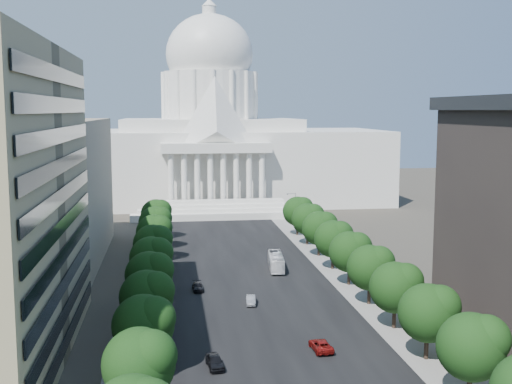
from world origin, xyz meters
name	(u,v)px	position (x,y,z in m)	size (l,w,h in m)	color
road_asphalt	(241,265)	(0.00, 90.00, 0.00)	(30.00, 260.00, 0.01)	black
sidewalk_left	(149,268)	(-19.00, 90.00, 0.00)	(8.00, 260.00, 0.02)	gray
sidewalk_right	(330,262)	(19.00, 90.00, 0.00)	(8.00, 260.00, 0.02)	gray
capitol	(210,145)	(0.00, 184.89, 20.01)	(120.00, 56.00, 73.00)	white
office_block_left_far	(10,191)	(-48.00, 100.00, 15.00)	(38.00, 52.00, 30.00)	gray
tree_l_b	(142,362)	(-17.66, 23.81, 6.45)	(7.79, 7.60, 9.97)	#33261C
tree_l_c	(146,324)	(-17.66, 35.81, 6.45)	(7.79, 7.60, 9.97)	#33261C
tree_l_d	(149,295)	(-17.66, 47.81, 6.45)	(7.79, 7.60, 9.97)	#33261C
tree_l_e	(151,274)	(-17.66, 59.81, 6.45)	(7.79, 7.60, 9.97)	#33261C
tree_l_f	(153,257)	(-17.66, 71.81, 6.45)	(7.79, 7.60, 9.97)	#33261C
tree_l_g	(154,243)	(-17.66, 83.81, 6.45)	(7.79, 7.60, 9.97)	#33261C
tree_l_h	(155,231)	(-17.66, 95.81, 6.45)	(7.79, 7.60, 9.97)	#33261C
tree_l_i	(156,222)	(-17.66, 107.81, 6.45)	(7.79, 7.60, 9.97)	#33261C
tree_l_j	(157,213)	(-17.66, 119.81, 6.45)	(7.79, 7.60, 9.97)	#33261C
tree_r_b	(475,345)	(18.34, 23.81, 6.45)	(7.79, 7.60, 9.97)	#33261C
tree_r_c	(431,311)	(18.34, 35.81, 6.45)	(7.79, 7.60, 9.97)	#33261C
tree_r_d	(398,286)	(18.34, 47.81, 6.45)	(7.79, 7.60, 9.97)	#33261C
tree_r_e	(372,266)	(18.34, 59.81, 6.45)	(7.79, 7.60, 9.97)	#33261C
tree_r_f	(351,251)	(18.34, 71.81, 6.45)	(7.79, 7.60, 9.97)	#33261C
tree_r_g	(335,238)	(18.34, 83.81, 6.45)	(7.79, 7.60, 9.97)	#33261C
tree_r_h	(321,227)	(18.34, 95.81, 6.45)	(7.79, 7.60, 9.97)	#33261C
tree_r_i	(309,218)	(18.34, 107.81, 6.45)	(7.79, 7.60, 9.97)	#33261C
tree_r_j	(299,210)	(18.34, 119.81, 6.45)	(7.79, 7.60, 9.97)	#33261C
streetlight_b	(445,317)	(19.90, 35.00, 5.82)	(2.61, 0.44, 9.00)	gray
streetlight_c	(381,269)	(19.90, 60.00, 5.82)	(2.61, 0.44, 9.00)	gray
streetlight_d	(341,239)	(19.90, 85.00, 5.82)	(2.61, 0.44, 9.00)	gray
streetlight_e	(313,219)	(19.90, 110.00, 5.82)	(2.61, 0.44, 9.00)	gray
streetlight_f	(293,204)	(19.90, 135.00, 5.82)	(2.61, 0.44, 9.00)	gray
car_dark_a	(215,362)	(-9.31, 36.83, 0.80)	(1.90, 4.71, 1.61)	black
car_silver	(251,300)	(-1.50, 62.43, 0.71)	(1.51, 4.33, 1.43)	#98999F
car_red	(321,346)	(5.17, 40.62, 0.72)	(2.38, 5.16, 1.44)	maroon
car_dark_b	(198,287)	(-9.84, 71.73, 0.66)	(1.85, 4.55, 1.32)	black
city_bus	(276,262)	(6.58, 85.09, 1.60)	(2.68, 11.45, 3.19)	white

